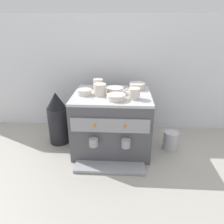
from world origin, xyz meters
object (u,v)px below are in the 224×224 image
Objects in this scene: ceramic_cup_0 at (98,84)px; ceramic_bowl_1 at (137,86)px; ceramic_bowl_0 at (115,91)px; coffee_grinder at (58,118)px; ceramic_bowl_2 at (116,97)px; milk_pitcher at (171,140)px; espresso_machine at (112,122)px; ceramic_cup_1 at (134,93)px; ceramic_bowl_3 at (85,92)px; ceramic_cup_2 at (100,89)px.

ceramic_cup_0 reaches higher than ceramic_bowl_1.
ceramic_bowl_0 is 0.49m from coffee_grinder.
ceramic_bowl_2 is 0.55m from milk_pitcher.
espresso_machine is 0.30m from ceramic_cup_0.
espresso_machine reaches higher than milk_pitcher.
ceramic_bowl_3 is (-0.32, 0.06, -0.02)m from ceramic_cup_1.
ceramic_cup_1 is 0.48m from milk_pitcher.
ceramic_cup_0 is at bearing 139.76° from ceramic_bowl_0.
ceramic_bowl_1 reaches higher than ceramic_bowl_2.
ceramic_cup_1 is 0.16m from ceramic_bowl_0.
ceramic_cup_1 reaches higher than ceramic_bowl_3.
ceramic_cup_2 is 0.14m from ceramic_bowl_2.
ceramic_bowl_2 is (0.11, -0.09, -0.02)m from ceramic_cup_2.
ceramic_cup_2 is (0.03, -0.15, 0.00)m from ceramic_cup_0.
milk_pitcher is at bearing -26.86° from ceramic_bowl_1.
ceramic_cup_0 is 0.27× the size of coffee_grinder.
milk_pitcher is at bearing 3.20° from ceramic_cup_2.
ceramic_bowl_3 is (-0.18, -0.02, 0.23)m from espresso_machine.
ceramic_bowl_1 is 0.28m from ceramic_bowl_2.
ceramic_cup_1 is at bearing -13.53° from coffee_grinder.
coffee_grinder is (-0.43, 0.03, -0.23)m from ceramic_bowl_0.
ceramic_cup_2 is at bearing -0.75° from ceramic_bowl_3.
ceramic_bowl_0 is at bearing 43.92° from espresso_machine.
ceramic_bowl_1 reaches higher than ceramic_bowl_0.
milk_pitcher is (0.40, 0.11, -0.36)m from ceramic_bowl_2.
ceramic_bowl_2 is 0.23m from ceramic_bowl_3.
ceramic_cup_2 is 1.33× the size of ceramic_bowl_3.
ceramic_cup_2 is at bearing -148.19° from ceramic_bowl_1.
ceramic_bowl_1 reaches higher than coffee_grinder.
espresso_machine is 5.09× the size of ceramic_cup_1.
coffee_grinder is (-0.58, -0.08, -0.24)m from ceramic_bowl_1.
milk_pitcher is at bearing 16.01° from ceramic_bowl_2.
ceramic_bowl_1 is (0.25, 0.16, -0.02)m from ceramic_cup_2.
ceramic_cup_1 is 0.23m from ceramic_cup_2.
milk_pitcher is (0.84, -0.05, -0.13)m from coffee_grinder.
ceramic_bowl_0 is 1.02× the size of ceramic_bowl_1.
ceramic_bowl_0 is 0.98× the size of ceramic_bowl_2.
ceramic_cup_1 reaches higher than ceramic_bowl_1.
espresso_machine is at bearing -49.56° from ceramic_cup_0.
espresso_machine is 0.25m from ceramic_bowl_2.
espresso_machine is at bearing 16.28° from ceramic_cup_2.
ceramic_bowl_3 reaches higher than coffee_grinder.
ceramic_cup_1 is at bearing -38.83° from ceramic_bowl_0.
ceramic_cup_2 reaches higher than ceramic_bowl_3.
ceramic_cup_2 is (-0.08, -0.02, 0.25)m from espresso_machine.
espresso_machine is 4.98× the size of ceramic_cup_0.
milk_pitcher is at bearing 0.72° from espresso_machine.
ceramic_bowl_2 is at bearing -163.99° from milk_pitcher.
ceramic_cup_0 is 0.32m from ceramic_cup_1.
espresso_machine is 1.33× the size of coffee_grinder.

